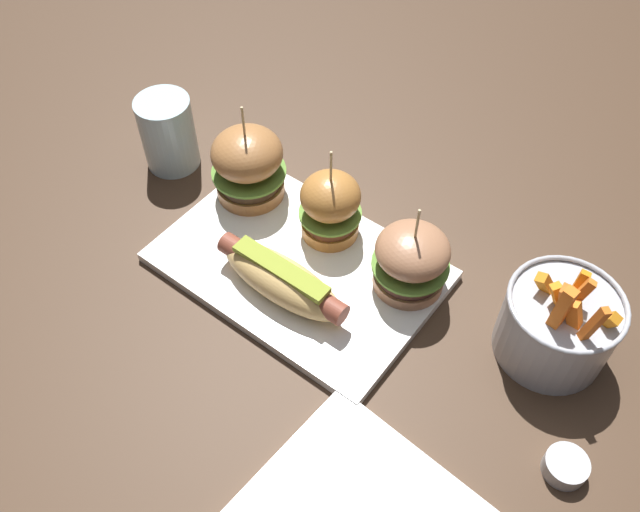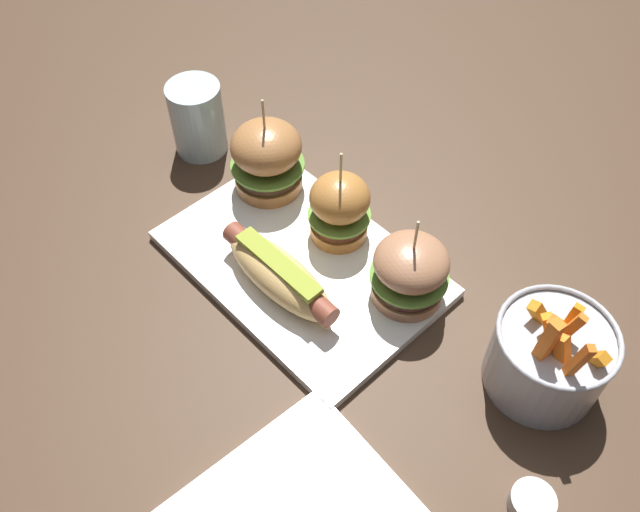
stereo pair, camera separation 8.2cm
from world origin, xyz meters
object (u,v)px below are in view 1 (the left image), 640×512
hot_dog (282,279)px  slider_center (332,207)px  sauce_ramekin (566,466)px  water_glass (168,133)px  platter_main (298,266)px  slider_left (248,164)px  slider_right (411,260)px  fries_bucket (558,324)px

hot_dog → slider_center: slider_center is taller
sauce_ramekin → water_glass: bearing=172.5°
platter_main → slider_left: slider_left is taller
platter_main → slider_right: 0.15m
platter_main → slider_center: size_ratio=2.48×
slider_right → sauce_ramekin: size_ratio=2.88×
platter_main → sauce_ramekin: (0.39, -0.04, 0.00)m
platter_main → hot_dog: hot_dog is taller
slider_right → water_glass: bearing=-178.3°
sauce_ramekin → hot_dog: bearing=-178.8°
hot_dog → slider_right: 0.16m
hot_dog → water_glass: bearing=161.7°
slider_center → slider_right: size_ratio=1.06×
fries_bucket → sauce_ramekin: fries_bucket is taller
platter_main → sauce_ramekin: bearing=-6.0°
slider_center → water_glass: size_ratio=1.28×
slider_right → fries_bucket: size_ratio=0.91×
slider_right → water_glass: (-0.40, -0.01, -0.00)m
fries_bucket → slider_right: bearing=-171.2°
platter_main → hot_dog: size_ratio=1.89×
platter_main → fries_bucket: 0.32m
slider_right → sauce_ramekin: 0.28m
fries_bucket → sauce_ramekin: 0.16m
hot_dog → water_glass: water_glass is taller
hot_dog → sauce_ramekin: (0.38, 0.01, -0.03)m
fries_bucket → water_glass: 0.58m
platter_main → water_glass: 0.28m
sauce_ramekin → water_glass: (-0.66, 0.09, 0.04)m
slider_left → water_glass: (-0.14, -0.01, -0.01)m
slider_left → water_glass: bearing=-175.2°
platter_main → slider_right: (0.13, 0.06, 0.05)m
platter_main → fries_bucket: (0.31, 0.09, 0.04)m
slider_center → water_glass: 0.28m
slider_right → sauce_ramekin: (0.26, -0.10, -0.05)m
slider_center → slider_right: slider_center is taller
fries_bucket → water_glass: bearing=-176.1°
hot_dog → slider_center: 0.12m
hot_dog → sauce_ramekin: bearing=1.2°
fries_bucket → water_glass: fries_bucket is taller
sauce_ramekin → platter_main: bearing=174.0°
slider_left → water_glass: slider_left is taller
slider_right → fries_bucket: same height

